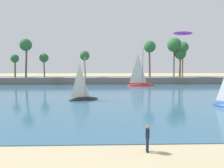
# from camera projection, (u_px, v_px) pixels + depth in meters

# --- Properties ---
(sea) EXTENTS (220.00, 87.80, 0.06)m
(sea) POSITION_uv_depth(u_px,v_px,m) (101.00, 85.00, 58.23)
(sea) COLOR #33607F
(sea) RESTS_ON ground
(palm_headland) EXTENTS (114.09, 6.59, 13.02)m
(palm_headland) POSITION_uv_depth(u_px,v_px,m) (120.00, 72.00, 62.04)
(palm_headland) COLOR slate
(palm_headland) RESTS_ON ground
(person_at_waterline) EXTENTS (0.22, 0.55, 1.67)m
(person_at_waterline) POSITION_uv_depth(u_px,v_px,m) (147.00, 138.00, 13.39)
(person_at_waterline) COLOR #141E33
(person_at_waterline) RESTS_ON ground
(sailboat_toward_headland) EXTENTS (4.86, 3.38, 6.85)m
(sailboat_toward_headland) POSITION_uv_depth(u_px,v_px,m) (83.00, 96.00, 32.87)
(sailboat_toward_headland) COLOR black
(sailboat_toward_headland) RESTS_ON sea
(sailboat_far_left) EXTENTS (7.09, 2.79, 10.02)m
(sailboat_far_left) POSITION_uv_depth(u_px,v_px,m) (141.00, 82.00, 54.75)
(sailboat_far_left) COLOR red
(sailboat_far_left) RESTS_ON sea
(kite_aloft_high_over_bay) EXTENTS (3.33, 1.38, 0.76)m
(kite_aloft_high_over_bay) POSITION_uv_depth(u_px,v_px,m) (183.00, 33.00, 35.87)
(kite_aloft_high_over_bay) COLOR purple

